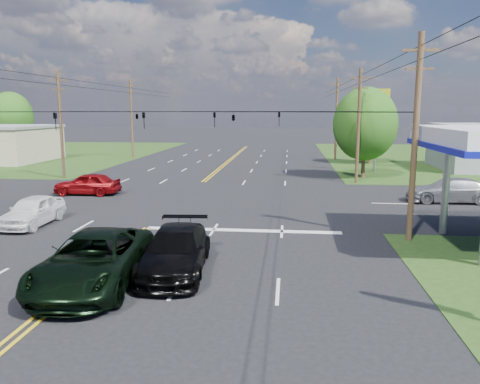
# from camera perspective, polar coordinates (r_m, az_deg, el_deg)

# --- Properties ---
(ground) EXTENTS (280.00, 280.00, 0.00)m
(ground) POSITION_cam_1_polar(r_m,az_deg,el_deg) (32.54, -7.05, -0.92)
(ground) COLOR black
(ground) RESTS_ON ground
(stop_bar) EXTENTS (10.00, 0.50, 0.02)m
(stop_bar) POSITION_cam_1_polar(r_m,az_deg,el_deg) (24.02, 0.33, -4.74)
(stop_bar) COLOR silver
(stop_bar) RESTS_ON ground
(pole_se) EXTENTS (1.60, 0.28, 9.50)m
(pole_se) POSITION_cam_1_polar(r_m,az_deg,el_deg) (22.87, 20.58, 6.38)
(pole_se) COLOR #48301E
(pole_se) RESTS_ON ground
(pole_nw) EXTENTS (1.60, 0.28, 9.50)m
(pole_nw) POSITION_cam_1_polar(r_m,az_deg,el_deg) (44.98, -21.00, 7.78)
(pole_nw) COLOR #48301E
(pole_nw) RESTS_ON ground
(pole_ne) EXTENTS (1.60, 0.28, 9.50)m
(pole_ne) POSITION_cam_1_polar(r_m,az_deg,el_deg) (40.54, 14.25, 7.97)
(pole_ne) COLOR #48301E
(pole_ne) RESTS_ON ground
(pole_left_far) EXTENTS (1.60, 0.28, 10.00)m
(pole_left_far) POSITION_cam_1_polar(r_m,az_deg,el_deg) (62.52, -13.08, 8.83)
(pole_left_far) COLOR #48301E
(pole_left_far) RESTS_ON ground
(pole_right_far) EXTENTS (1.60, 0.28, 10.00)m
(pole_right_far) POSITION_cam_1_polar(r_m,az_deg,el_deg) (59.40, 11.68, 8.83)
(pole_right_far) COLOR #48301E
(pole_right_far) RESTS_ON ground
(span_wire_signals) EXTENTS (26.00, 18.00, 1.13)m
(span_wire_signals) POSITION_cam_1_polar(r_m,az_deg,el_deg) (31.97, -7.28, 9.69)
(span_wire_signals) COLOR black
(span_wire_signals) RESTS_ON ground
(power_lines) EXTENTS (26.04, 100.00, 0.64)m
(power_lines) POSITION_cam_1_polar(r_m,az_deg,el_deg) (30.13, -8.29, 14.62)
(power_lines) COLOR black
(power_lines) RESTS_ON ground
(tree_right_a) EXTENTS (5.70, 5.70, 8.18)m
(tree_right_a) POSITION_cam_1_polar(r_m,az_deg,el_deg) (43.66, 15.00, 8.00)
(tree_right_a) COLOR #48301E
(tree_right_a) RESTS_ON ground
(tree_right_b) EXTENTS (4.94, 4.94, 7.09)m
(tree_right_b) POSITION_cam_1_polar(r_m,az_deg,el_deg) (55.91, 15.64, 7.65)
(tree_right_b) COLOR #48301E
(tree_right_b) RESTS_ON ground
(tree_far_l) EXTENTS (6.08, 6.08, 8.72)m
(tree_far_l) POSITION_cam_1_polar(r_m,az_deg,el_deg) (74.36, -26.16, 8.23)
(tree_far_l) COLOR #48301E
(tree_far_l) RESTS_ON ground
(pickup_dkgreen) EXTENTS (3.41, 6.74, 1.83)m
(pickup_dkgreen) POSITION_cam_1_polar(r_m,az_deg,el_deg) (17.28, -17.37, -7.93)
(pickup_dkgreen) COLOR black
(pickup_dkgreen) RESTS_ON ground
(suv_black) EXTENTS (2.76, 5.87, 1.65)m
(suv_black) POSITION_cam_1_polar(r_m,az_deg,el_deg) (18.04, -7.88, -7.09)
(suv_black) COLOR black
(suv_black) RESTS_ON ground
(pickup_white) EXTENTS (1.89, 4.64, 1.58)m
(pickup_white) POSITION_cam_1_polar(r_m,az_deg,el_deg) (27.34, -23.97, -2.10)
(pickup_white) COLOR white
(pickup_white) RESTS_ON ground
(sedan_red) EXTENTS (4.76, 2.02, 1.60)m
(sedan_red) POSITION_cam_1_polar(r_m,az_deg,el_deg) (35.87, -18.12, 0.97)
(sedan_red) COLOR maroon
(sedan_red) RESTS_ON ground
(sedan_far) EXTENTS (5.66, 2.40, 1.63)m
(sedan_far) POSITION_cam_1_polar(r_m,az_deg,el_deg) (34.27, 24.20, 0.21)
(sedan_far) COLOR #AAA9AE
(sedan_far) RESTS_ON ground
(polesign_ne) EXTENTS (2.16, 1.13, 8.18)m
(polesign_ne) POSITION_cam_1_polar(r_m,az_deg,el_deg) (48.10, 16.39, 9.89)
(polesign_ne) COLOR #A5A5AA
(polesign_ne) RESTS_ON ground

